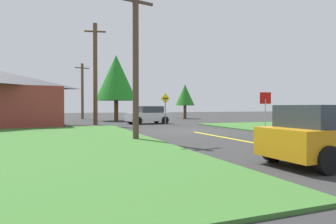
{
  "coord_description": "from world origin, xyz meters",
  "views": [
    {
      "loc": [
        -8.02,
        -17.27,
        1.58
      ],
      "look_at": [
        -0.19,
        3.03,
        1.18
      ],
      "focal_mm": 31.3,
      "sensor_mm": 36.0,
      "label": 1
    }
  ],
  "objects_px": {
    "direction_sign": "(165,105)",
    "pine_tree_center": "(116,78)",
    "oak_tree_left": "(185,95)",
    "car_behind_on_main_road": "(333,135)",
    "utility_pole_near": "(136,62)",
    "car_approaching_junction": "(148,115)",
    "stop_sign": "(265,103)",
    "utility_pole_mid": "(95,73)",
    "utility_pole_far": "(82,91)"
  },
  "relations": [
    {
      "from": "utility_pole_near",
      "to": "pine_tree_center",
      "type": "height_order",
      "value": "pine_tree_center"
    },
    {
      "from": "car_behind_on_main_road",
      "to": "stop_sign",
      "type": "bearing_deg",
      "value": 57.91
    },
    {
      "from": "car_behind_on_main_road",
      "to": "utility_pole_far",
      "type": "xyz_separation_m",
      "value": [
        -3.95,
        32.53,
        2.8
      ]
    },
    {
      "from": "stop_sign",
      "to": "car_approaching_junction",
      "type": "height_order",
      "value": "stop_sign"
    },
    {
      "from": "utility_pole_near",
      "to": "direction_sign",
      "type": "xyz_separation_m",
      "value": [
        5.56,
        10.85,
        -1.94
      ]
    },
    {
      "from": "car_approaching_junction",
      "to": "utility_pole_near",
      "type": "xyz_separation_m",
      "value": [
        -4.5,
        -12.56,
        2.85
      ]
    },
    {
      "from": "stop_sign",
      "to": "pine_tree_center",
      "type": "relative_size",
      "value": 0.35
    },
    {
      "from": "utility_pole_mid",
      "to": "oak_tree_left",
      "type": "xyz_separation_m",
      "value": [
        12.7,
        9.26,
        -1.37
      ]
    },
    {
      "from": "utility_pole_far",
      "to": "pine_tree_center",
      "type": "distance_m",
      "value": 6.85
    },
    {
      "from": "car_behind_on_main_road",
      "to": "oak_tree_left",
      "type": "relative_size",
      "value": 0.93
    },
    {
      "from": "direction_sign",
      "to": "pine_tree_center",
      "type": "xyz_separation_m",
      "value": [
        -2.74,
        8.27,
        3.07
      ]
    },
    {
      "from": "oak_tree_left",
      "to": "pine_tree_center",
      "type": "relative_size",
      "value": 0.62
    },
    {
      "from": "utility_pole_near",
      "to": "oak_tree_left",
      "type": "xyz_separation_m",
      "value": [
        12.43,
        21.82,
        -0.56
      ]
    },
    {
      "from": "stop_sign",
      "to": "oak_tree_left",
      "type": "xyz_separation_m",
      "value": [
        2.78,
        19.14,
        1.29
      ]
    },
    {
      "from": "direction_sign",
      "to": "oak_tree_left",
      "type": "xyz_separation_m",
      "value": [
        6.87,
        10.97,
        1.38
      ]
    },
    {
      "from": "stop_sign",
      "to": "car_approaching_junction",
      "type": "relative_size",
      "value": 0.62
    },
    {
      "from": "stop_sign",
      "to": "utility_pole_mid",
      "type": "distance_m",
      "value": 14.25
    },
    {
      "from": "utility_pole_near",
      "to": "pine_tree_center",
      "type": "relative_size",
      "value": 0.96
    },
    {
      "from": "oak_tree_left",
      "to": "direction_sign",
      "type": "bearing_deg",
      "value": -122.07
    },
    {
      "from": "utility_pole_far",
      "to": "car_behind_on_main_road",
      "type": "bearing_deg",
      "value": -83.08
    },
    {
      "from": "stop_sign",
      "to": "pine_tree_center",
      "type": "bearing_deg",
      "value": -53.37
    },
    {
      "from": "utility_pole_mid",
      "to": "stop_sign",
      "type": "bearing_deg",
      "value": -44.88
    },
    {
      "from": "utility_pole_near",
      "to": "utility_pole_far",
      "type": "bearing_deg",
      "value": 90.69
    },
    {
      "from": "pine_tree_center",
      "to": "car_approaching_junction",
      "type": "bearing_deg",
      "value": -75.59
    },
    {
      "from": "direction_sign",
      "to": "oak_tree_left",
      "type": "bearing_deg",
      "value": 57.93
    },
    {
      "from": "utility_pole_far",
      "to": "pine_tree_center",
      "type": "xyz_separation_m",
      "value": [
        3.12,
        -5.99,
        1.17
      ]
    },
    {
      "from": "car_behind_on_main_road",
      "to": "utility_pole_near",
      "type": "relative_size",
      "value": 0.6
    },
    {
      "from": "car_approaching_junction",
      "to": "pine_tree_center",
      "type": "bearing_deg",
      "value": -83.06
    },
    {
      "from": "utility_pole_near",
      "to": "pine_tree_center",
      "type": "distance_m",
      "value": 19.36
    },
    {
      "from": "utility_pole_mid",
      "to": "oak_tree_left",
      "type": "height_order",
      "value": "utility_pole_mid"
    },
    {
      "from": "direction_sign",
      "to": "pine_tree_center",
      "type": "distance_m",
      "value": 9.24
    },
    {
      "from": "car_approaching_junction",
      "to": "direction_sign",
      "type": "bearing_deg",
      "value": 114.29
    },
    {
      "from": "utility_pole_near",
      "to": "pine_tree_center",
      "type": "xyz_separation_m",
      "value": [
        2.81,
        19.12,
        1.13
      ]
    },
    {
      "from": "car_behind_on_main_road",
      "to": "direction_sign",
      "type": "bearing_deg",
      "value": 82.71
    },
    {
      "from": "utility_pole_mid",
      "to": "car_behind_on_main_road",
      "type": "bearing_deg",
      "value": -78.91
    },
    {
      "from": "direction_sign",
      "to": "oak_tree_left",
      "type": "distance_m",
      "value": 13.02
    },
    {
      "from": "stop_sign",
      "to": "direction_sign",
      "type": "distance_m",
      "value": 9.15
    },
    {
      "from": "car_approaching_junction",
      "to": "utility_pole_far",
      "type": "distance_m",
      "value": 13.73
    },
    {
      "from": "utility_pole_far",
      "to": "oak_tree_left",
      "type": "bearing_deg",
      "value": -14.51
    },
    {
      "from": "utility_pole_far",
      "to": "oak_tree_left",
      "type": "distance_m",
      "value": 13.16
    },
    {
      "from": "car_behind_on_main_road",
      "to": "utility_pole_far",
      "type": "relative_size",
      "value": 0.6
    },
    {
      "from": "car_behind_on_main_road",
      "to": "utility_pole_near",
      "type": "height_order",
      "value": "utility_pole_near"
    },
    {
      "from": "direction_sign",
      "to": "oak_tree_left",
      "type": "relative_size",
      "value": 0.61
    },
    {
      "from": "utility_pole_mid",
      "to": "direction_sign",
      "type": "xyz_separation_m",
      "value": [
        5.82,
        -1.7,
        -2.75
      ]
    },
    {
      "from": "utility_pole_mid",
      "to": "utility_pole_near",
      "type": "bearing_deg",
      "value": -88.78
    },
    {
      "from": "stop_sign",
      "to": "direction_sign",
      "type": "bearing_deg",
      "value": -49.34
    },
    {
      "from": "car_behind_on_main_road",
      "to": "direction_sign",
      "type": "distance_m",
      "value": 18.39
    },
    {
      "from": "utility_pole_near",
      "to": "stop_sign",
      "type": "bearing_deg",
      "value": 15.49
    },
    {
      "from": "stop_sign",
      "to": "oak_tree_left",
      "type": "distance_m",
      "value": 19.39
    },
    {
      "from": "car_behind_on_main_road",
      "to": "oak_tree_left",
      "type": "xyz_separation_m",
      "value": [
        8.78,
        29.23,
        2.28
      ]
    }
  ]
}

